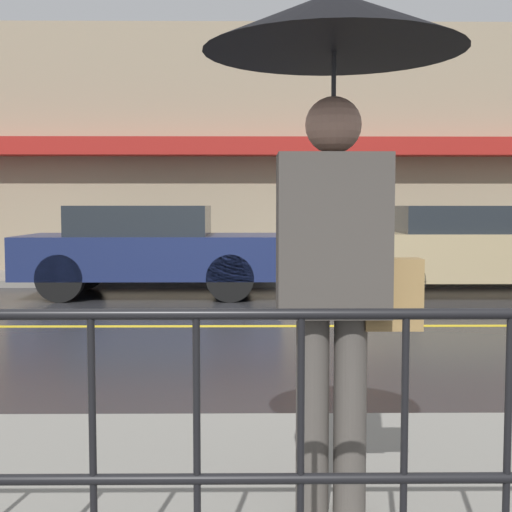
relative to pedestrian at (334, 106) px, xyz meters
name	(u,v)px	position (x,y,z in m)	size (l,w,h in m)	color
ground_plane	(248,326)	(-0.36, 5.44, -1.85)	(80.00, 80.00, 0.00)	#262628
sidewalk_near	(248,504)	(-0.36, 0.23, -1.79)	(28.00, 2.44, 0.13)	gray
sidewalk_far	(249,278)	(-0.36, 10.47, -1.79)	(28.00, 2.07, 0.13)	gray
lane_marking	(248,326)	(-0.36, 5.44, -1.85)	(25.20, 0.12, 0.01)	gold
building_storefront	(248,150)	(-0.36, 11.62, 0.70)	(28.00, 0.85, 5.10)	gray
railing_foreground	(248,424)	(-0.36, -0.74, -1.11)	(12.00, 0.04, 0.99)	black
pedestrian	(334,106)	(0.00, 0.00, 0.00)	(1.08, 1.08, 2.19)	#4C4742
car_navy	(149,248)	(-1.94, 8.40, -1.10)	(4.09, 1.80, 1.43)	#19234C
car_tan	(483,249)	(3.41, 8.40, -1.11)	(4.75, 1.71, 1.43)	tan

